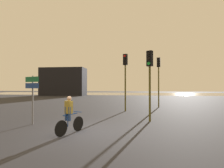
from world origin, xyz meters
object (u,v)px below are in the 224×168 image
traffic_light_near_right (150,72)px  cyclist (69,115)px  direction_sign_post (32,91)px  traffic_light_far_right (159,73)px  distant_building (64,82)px  traffic_light_center (125,72)px

traffic_light_near_right → cyclist: 5.23m
direction_sign_post → traffic_light_far_right: bearing=-108.7°
distant_building → traffic_light_far_right: distant_building is taller
distant_building → traffic_light_far_right: bearing=-47.7°
traffic_light_far_right → direction_sign_post: bearing=58.4°
distant_building → traffic_light_near_right: size_ratio=2.31×
direction_sign_post → cyclist: (2.64, -1.55, -0.97)m
traffic_light_center → cyclist: 7.73m
distant_building → cyclist: 31.88m
traffic_light_far_right → cyclist: 11.54m
traffic_light_center → cyclist: (-2.08, -7.05, -2.41)m
distant_building → traffic_light_center: bearing=-57.0°
traffic_light_center → traffic_light_near_right: bearing=133.8°
traffic_light_near_right → traffic_light_center: 4.27m
traffic_light_near_right → direction_sign_post: size_ratio=1.58×
direction_sign_post → cyclist: direction_sign_post is taller
traffic_light_far_right → direction_sign_post: (-7.81, -8.47, -1.52)m
distant_building → cyclist: distant_building is taller
cyclist → traffic_light_center: bearing=96.2°
traffic_light_far_right → direction_sign_post: 11.62m
traffic_light_far_right → traffic_light_center: bearing=55.0°
traffic_light_center → traffic_light_far_right: bearing=-114.1°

